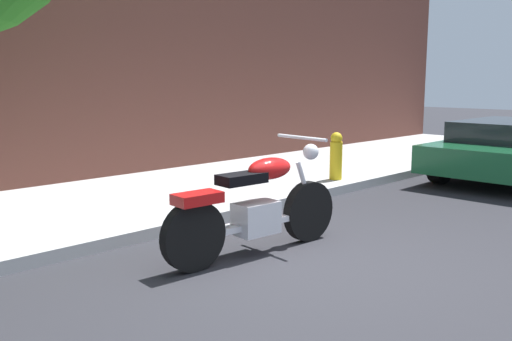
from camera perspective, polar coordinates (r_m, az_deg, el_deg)
ground_plane at (r=5.20m, az=5.43°, el=-10.02°), size 60.00×60.00×0.00m
sidewalk at (r=7.69m, az=-14.21°, el=-3.33°), size 22.60×3.22×0.14m
motorcycle at (r=5.43m, az=-0.05°, el=-3.92°), size 2.14×0.70×1.15m
fire_hydrant at (r=8.90m, az=8.32°, el=1.08°), size 0.20×0.20×0.91m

